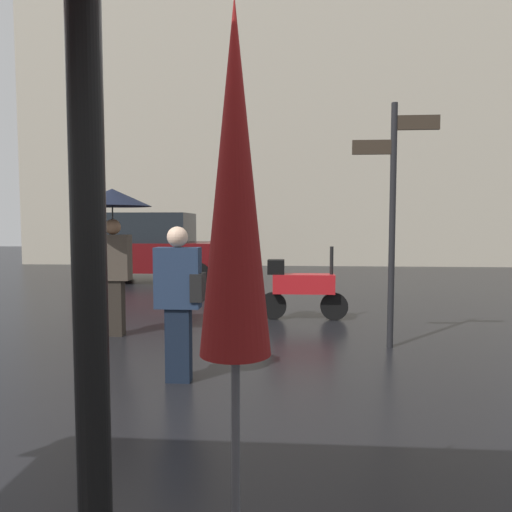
{
  "coord_description": "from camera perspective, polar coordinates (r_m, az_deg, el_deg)",
  "views": [
    {
      "loc": [
        0.88,
        -2.19,
        1.6
      ],
      "look_at": [
        0.38,
        4.97,
        1.1
      ],
      "focal_mm": 32.15,
      "sensor_mm": 36.0,
      "label": 1
    }
  ],
  "objects": [
    {
      "name": "folded_patio_umbrella_near",
      "position": [
        1.83,
        -2.63,
        6.41
      ],
      "size": [
        0.36,
        0.36,
        2.49
      ],
      "color": "black",
      "rests_on": "ground"
    },
    {
      "name": "parked_scooter",
      "position": [
        7.73,
        5.58,
        -3.82
      ],
      "size": [
        1.49,
        0.32,
        1.23
      ],
      "rotation": [
        0.0,
        0.0,
        -0.37
      ],
      "color": "black",
      "rests_on": "ground"
    },
    {
      "name": "street_signpost",
      "position": [
        6.13,
        16.69,
        6.51
      ],
      "size": [
        1.08,
        0.08,
        3.13
      ],
      "color": "black",
      "rests_on": "ground"
    },
    {
      "name": "pedestrian_with_bag",
      "position": [
        4.7,
        -9.48,
        -4.72
      ],
      "size": [
        0.49,
        0.24,
        1.58
      ],
      "rotation": [
        0.0,
        0.0,
        4.16
      ],
      "color": "black",
      "rests_on": "ground"
    },
    {
      "name": "parked_car_left",
      "position": [
        13.22,
        -12.38,
        1.07
      ],
      "size": [
        4.11,
        2.03,
        1.92
      ],
      "rotation": [
        0.0,
        0.0,
        0.16
      ],
      "color": "#590C0F",
      "rests_on": "ground"
    },
    {
      "name": "pedestrian_with_umbrella",
      "position": [
        6.83,
        -17.41,
        4.56
      ],
      "size": [
        1.1,
        1.1,
        2.1
      ],
      "rotation": [
        0.0,
        0.0,
        0.97
      ],
      "color": "#2A241E",
      "rests_on": "ground"
    },
    {
      "name": "building_block",
      "position": [
        19.43,
        1.29,
        18.22
      ],
      "size": [
        19.59,
        2.24,
        12.79
      ],
      "primitive_type": "cube",
      "color": "#B2A893",
      "rests_on": "ground"
    }
  ]
}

